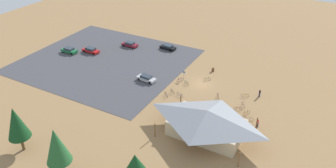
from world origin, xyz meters
The scene contains 27 objects.
ground centered at (0.00, 0.00, 0.00)m, with size 160.00×160.00×0.00m, color #937047.
parking_lot_asphalt centered at (25.73, 1.01, 0.03)m, with size 39.18×35.16×0.05m, color #424247.
bike_pavilion centered at (-7.53, 15.35, 2.84)m, with size 15.33×10.33×5.00m.
trash_bin centered at (-0.07, -6.71, 0.45)m, with size 0.60×0.60×0.90m, color brown.
lot_sign centered at (4.27, 0.10, 1.41)m, with size 0.56×0.08×2.20m.
pine_far_east centered at (-3.75, 31.57, 4.76)m, with size 3.74×3.74×6.72m.
pine_west centered at (7.56, 34.53, 5.79)m, with size 3.68×3.68×8.69m.
pine_midwest centered at (17.30, 33.43, 5.49)m, with size 3.56×3.56×8.30m.
bicycle_silver_lone_east centered at (-13.02, 8.18, 0.38)m, with size 1.74×0.62×0.89m.
bicycle_purple_edge_north centered at (4.46, 8.06, 0.38)m, with size 1.29×1.10×0.86m.
bicycle_orange_yard_right centered at (-12.09, 6.41, 0.38)m, with size 1.02×1.38×0.85m.
bicycle_teal_back_row centered at (2.79, 1.79, 0.38)m, with size 1.44×0.97×0.85m.
bicycle_white_yard_left centered at (-5.24, 3.46, 0.37)m, with size 0.88×1.49×0.87m.
bicycle_green_yard_front centered at (-0.56, -2.01, 0.37)m, with size 1.33×1.09×0.87m.
bicycle_blue_trailside centered at (1.96, 6.79, 0.38)m, with size 1.68×0.63×0.84m.
bicycle_black_near_porch centered at (3.88, 6.40, 0.38)m, with size 1.50×0.87×0.85m.
bicycle_red_near_sign centered at (-10.19, 5.72, 0.35)m, with size 1.52×0.79×0.77m.
bicycle_yellow_lone_west centered at (-10.04, 0.59, 0.39)m, with size 1.59×0.74×0.87m.
bicycle_silver_front_row centered at (-10.79, 4.08, 0.37)m, with size 1.14×1.42×0.80m.
bicycle_purple_yard_center centered at (4.75, 1.07, 0.37)m, with size 0.88×1.59×0.82m.
car_black_mid_lot centered at (15.24, -12.53, 0.68)m, with size 4.47×2.16×1.24m.
car_maroon_aisle_side centered at (25.25, -9.11, 0.71)m, with size 4.42×1.77×1.31m.
car_red_near_entry centered at (32.13, -1.02, 0.73)m, with size 4.77×1.84×1.37m.
car_silver_inner_stall centered at (11.39, 4.68, 0.73)m, with size 4.52×2.02×1.38m.
car_green_second_row centered at (37.00, 1.80, 0.75)m, with size 4.41×1.79×1.42m.
visitor_near_lot centered at (-12.61, -0.98, 0.93)m, with size 0.36×0.40×1.77m.
visitor_crossing_yard centered at (-14.91, 9.17, 0.95)m, with size 0.40×0.38×1.81m.
Camera 1 is at (-22.87, 57.51, 36.64)m, focal length 34.60 mm.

